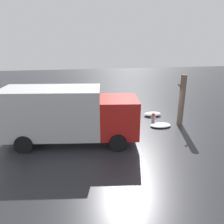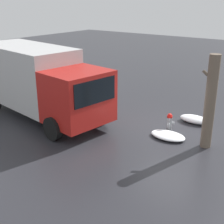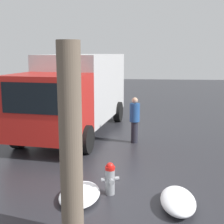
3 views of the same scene
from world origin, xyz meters
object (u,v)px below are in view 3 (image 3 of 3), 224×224
delivery_truck (78,90)px  pedestrian (135,118)px  fire_hydrant (110,178)px  tree_trunk (71,144)px

delivery_truck → pedestrian: (-1.43, -2.28, -0.77)m
fire_hydrant → delivery_truck: delivery_truck is taller
pedestrian → tree_trunk: bearing=146.6°
fire_hydrant → tree_trunk: 2.18m
fire_hydrant → delivery_truck: 5.99m
tree_trunk → delivery_truck: (7.24, 1.39, -0.02)m
delivery_truck → pedestrian: size_ratio=4.57×
tree_trunk → delivery_truck: bearing=10.9°
tree_trunk → pedestrian: 5.93m
fire_hydrant → delivery_truck: (5.55, 1.86, 1.27)m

